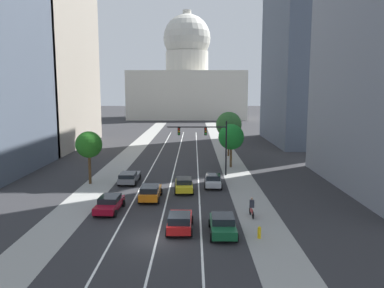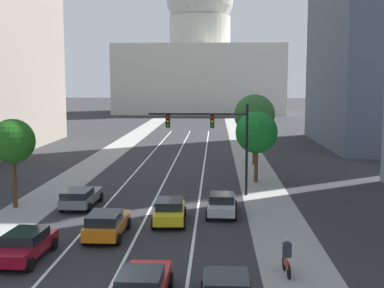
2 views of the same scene
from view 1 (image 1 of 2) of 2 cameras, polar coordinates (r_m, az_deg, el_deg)
name	(u,v)px [view 1 (image 1 of 2)]	position (r m, az deg, el deg)	size (l,w,h in m)	color
ground_plane	(179,151)	(67.15, -2.01, -1.07)	(400.00, 400.00, 0.00)	#2B2B2D
sidewalk_left	(128,156)	(63.13, -9.71, -1.77)	(3.59, 130.00, 0.01)	gray
sidewalk_right	(228,156)	(62.42, 5.42, -1.80)	(3.59, 130.00, 0.01)	gray
lane_stripe_left	(151,168)	(52.68, -6.18, -3.66)	(0.16, 90.00, 0.01)	white
lane_stripe_center	(175,168)	(52.41, -2.66, -3.68)	(0.16, 90.00, 0.01)	white
lane_stripe_right	(198,168)	(52.35, 0.89, -3.69)	(0.16, 90.00, 0.01)	white
office_tower_far_left	(23,34)	(79.79, -24.33, 14.95)	(22.09, 29.00, 42.30)	#9E9384
office_tower_far_right	(312,28)	(82.53, 17.84, 16.44)	(16.11, 26.50, 46.34)	#4C5666
capitol_building	(187,80)	(147.40, -0.76, 9.65)	(44.00, 23.91, 40.87)	beige
car_silver	(213,180)	(42.36, 3.23, -5.53)	(2.06, 4.20, 1.41)	#B2B5BA
car_gray	(129,177)	(44.45, -9.53, -4.97)	(2.19, 4.70, 1.38)	slate
car_yellow	(184,184)	(40.37, -1.24, -6.16)	(2.15, 4.27, 1.45)	yellow
car_orange	(150,192)	(37.61, -6.35, -7.25)	(2.06, 4.51, 1.51)	orange
car_red	(180,221)	(29.41, -1.86, -11.64)	(2.05, 4.17, 1.52)	red
car_green	(223,224)	(28.84, 4.69, -12.10)	(2.02, 4.26, 1.49)	#14512D
car_crimson	(110,203)	(34.71, -12.42, -8.79)	(2.18, 4.53, 1.39)	maroon
traffic_signal_mast	(208,138)	(47.30, 2.44, 0.96)	(7.57, 0.39, 6.95)	black
fire_hydrant	(259,232)	(28.54, 10.19, -13.07)	(0.26, 0.35, 0.91)	yellow
cyclist	(252,207)	(32.81, 9.07, -9.49)	(0.38, 1.70, 1.72)	black
street_tree_near_right	(229,125)	(61.71, 5.62, 2.93)	(4.20, 4.20, 7.30)	#51381E
street_tree_mid_left	(89,145)	(44.50, -15.41, -0.12)	(3.04, 3.04, 6.13)	#51381E
street_tree_mid_right	(231,137)	(52.64, 5.97, 1.07)	(3.59, 3.59, 6.11)	#51381E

